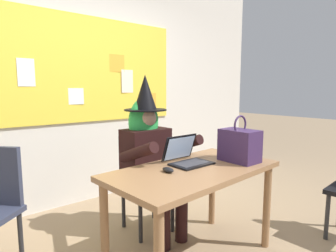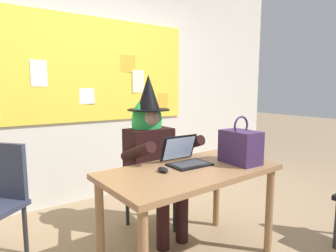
# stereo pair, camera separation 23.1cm
# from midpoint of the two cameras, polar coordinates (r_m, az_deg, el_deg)

# --- Properties ---
(wall_back_bulletin) EXTENTS (5.89, 1.90, 2.96)m
(wall_back_bulletin) POSITION_cam_midpoint_polar(r_m,az_deg,el_deg) (3.46, -12.94, 10.01)
(wall_back_bulletin) COLOR silver
(wall_back_bulletin) RESTS_ON ground
(desk_main) EXTENTS (1.36, 0.77, 0.74)m
(desk_main) POSITION_cam_midpoint_polar(r_m,az_deg,el_deg) (2.15, 7.69, -11.16)
(desk_main) COLOR #8E6642
(desk_main) RESTS_ON ground
(chair_at_desk) EXTENTS (0.46, 0.46, 0.89)m
(chair_at_desk) POSITION_cam_midpoint_polar(r_m,az_deg,el_deg) (2.75, -1.91, -10.02)
(chair_at_desk) COLOR #2D3347
(chair_at_desk) RESTS_ON ground
(person_costumed) EXTENTS (0.60, 0.66, 1.46)m
(person_costumed) POSITION_cam_midpoint_polar(r_m,az_deg,el_deg) (2.57, -0.63, -4.55)
(person_costumed) COLOR black
(person_costumed) RESTS_ON ground
(laptop) EXTENTS (0.32, 0.29, 0.22)m
(laptop) POSITION_cam_midpoint_polar(r_m,az_deg,el_deg) (2.23, 6.51, -6.43)
(laptop) COLOR black
(laptop) RESTS_ON desk_main
(computer_mouse) EXTENTS (0.06, 0.10, 0.03)m
(computer_mouse) POSITION_cam_midpoint_polar(r_m,az_deg,el_deg) (2.01, 2.29, -8.90)
(computer_mouse) COLOR black
(computer_mouse) RESTS_ON desk_main
(handbag) EXTENTS (0.20, 0.30, 0.38)m
(handbag) POSITION_cam_midpoint_polar(r_m,az_deg,el_deg) (2.33, 17.24, -4.02)
(handbag) COLOR #38234C
(handbag) RESTS_ON desk_main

